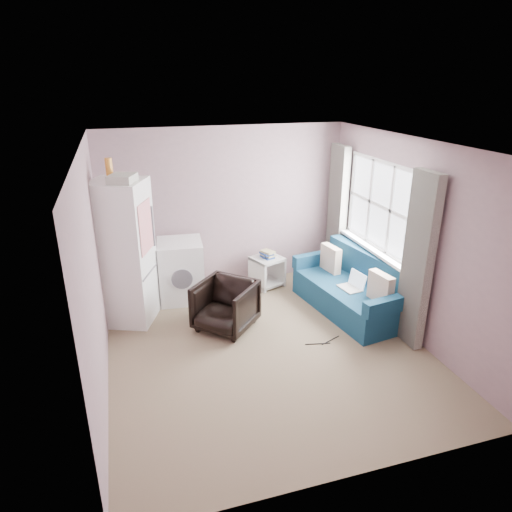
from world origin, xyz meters
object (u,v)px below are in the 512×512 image
Objects in this scene: sofa at (353,290)px; washing_machine at (181,269)px; side_table at (267,269)px; armchair at (225,303)px; fridge at (124,252)px.

washing_machine is at bearing 146.20° from sofa.
sofa is (0.93, -1.13, 0.02)m from side_table.
washing_machine is 2.55m from sofa.
side_table is (0.95, 1.12, -0.08)m from armchair.
side_table is (1.38, 0.07, -0.20)m from washing_machine.
sofa is at bearing -50.67° from side_table.
fridge is at bearing 159.11° from sofa.
side_table is at bearing 120.33° from sofa.
armchair is 0.33× the size of fridge.
fridge is at bearing -164.00° from armchair.
sofa is (3.09, -0.65, -0.69)m from fridge.
sofa is at bearing -19.23° from washing_machine.
washing_machine is (0.78, 0.41, -0.51)m from fridge.
armchair is 1.51m from fridge.
washing_machine reaches higher than sofa.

